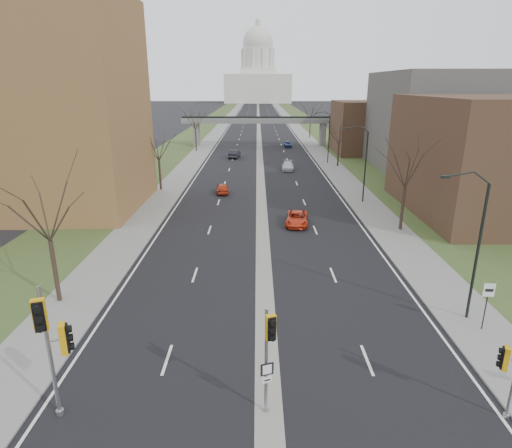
{
  "coord_description": "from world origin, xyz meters",
  "views": [
    {
      "loc": [
        -0.5,
        -16.17,
        13.12
      ],
      "look_at": [
        -0.57,
        10.94,
        4.24
      ],
      "focal_mm": 30.0,
      "sensor_mm": 36.0,
      "label": 1
    }
  ],
  "objects_px": {
    "car_right_mid": "(288,166)",
    "car_right_far": "(288,144)",
    "signal_pole_left": "(52,336)",
    "car_right_near": "(297,218)",
    "speed_limit_sign": "(487,298)",
    "car_left_near": "(223,188)",
    "car_left_far": "(234,154)",
    "signal_pole_median": "(269,345)"
  },
  "relations": [
    {
      "from": "car_left_near",
      "to": "car_right_near",
      "type": "distance_m",
      "value": 15.22
    },
    {
      "from": "car_left_far",
      "to": "car_right_far",
      "type": "xyz_separation_m",
      "value": [
        10.96,
        14.54,
        -0.13
      ]
    },
    {
      "from": "car_right_mid",
      "to": "speed_limit_sign",
      "type": "bearing_deg",
      "value": -76.61
    },
    {
      "from": "signal_pole_left",
      "to": "car_left_near",
      "type": "bearing_deg",
      "value": 66.05
    },
    {
      "from": "signal_pole_left",
      "to": "car_right_mid",
      "type": "xyz_separation_m",
      "value": [
        12.88,
        53.63,
        -3.21
      ]
    },
    {
      "from": "signal_pole_left",
      "to": "car_right_mid",
      "type": "height_order",
      "value": "signal_pole_left"
    },
    {
      "from": "car_right_near",
      "to": "car_right_far",
      "type": "bearing_deg",
      "value": 93.79
    },
    {
      "from": "signal_pole_median",
      "to": "car_left_far",
      "type": "bearing_deg",
      "value": 75.07
    },
    {
      "from": "car_left_near",
      "to": "speed_limit_sign",
      "type": "bearing_deg",
      "value": 112.7
    },
    {
      "from": "car_left_near",
      "to": "car_right_mid",
      "type": "relative_size",
      "value": 0.82
    },
    {
      "from": "signal_pole_left",
      "to": "car_right_near",
      "type": "relative_size",
      "value": 1.31
    },
    {
      "from": "car_right_far",
      "to": "car_left_near",
      "type": "bearing_deg",
      "value": -105.95
    },
    {
      "from": "car_right_mid",
      "to": "car_right_far",
      "type": "distance_m",
      "value": 26.54
    },
    {
      "from": "speed_limit_sign",
      "to": "car_right_far",
      "type": "height_order",
      "value": "speed_limit_sign"
    },
    {
      "from": "signal_pole_median",
      "to": "car_right_far",
      "type": "distance_m",
      "value": 80.28
    },
    {
      "from": "car_right_far",
      "to": "signal_pole_left",
      "type": "bearing_deg",
      "value": -101.46
    },
    {
      "from": "speed_limit_sign",
      "to": "car_right_mid",
      "type": "height_order",
      "value": "speed_limit_sign"
    },
    {
      "from": "signal_pole_left",
      "to": "signal_pole_median",
      "type": "distance_m",
      "value": 8.42
    },
    {
      "from": "car_right_near",
      "to": "car_right_mid",
      "type": "bearing_deg",
      "value": 94.65
    },
    {
      "from": "signal_pole_median",
      "to": "car_left_far",
      "type": "xyz_separation_m",
      "value": [
        -4.7,
        65.44,
        -2.61
      ]
    },
    {
      "from": "car_left_near",
      "to": "car_right_far",
      "type": "height_order",
      "value": "car_left_near"
    },
    {
      "from": "car_right_far",
      "to": "signal_pole_median",
      "type": "bearing_deg",
      "value": -95.56
    },
    {
      "from": "car_left_near",
      "to": "car_right_near",
      "type": "relative_size",
      "value": 0.83
    },
    {
      "from": "car_right_mid",
      "to": "car_right_far",
      "type": "xyz_separation_m",
      "value": [
        1.78,
        26.48,
        -0.03
      ]
    },
    {
      "from": "car_left_near",
      "to": "car_right_far",
      "type": "relative_size",
      "value": 1.02
    },
    {
      "from": "car_left_far",
      "to": "car_right_far",
      "type": "height_order",
      "value": "car_left_far"
    },
    {
      "from": "signal_pole_left",
      "to": "speed_limit_sign",
      "type": "height_order",
      "value": "signal_pole_left"
    },
    {
      "from": "car_right_mid",
      "to": "signal_pole_median",
      "type": "bearing_deg",
      "value": -90.57
    },
    {
      "from": "car_left_far",
      "to": "car_right_near",
      "type": "bearing_deg",
      "value": 108.6
    },
    {
      "from": "car_left_far",
      "to": "signal_pole_left",
      "type": "bearing_deg",
      "value": 93.84
    },
    {
      "from": "signal_pole_median",
      "to": "speed_limit_sign",
      "type": "height_order",
      "value": "signal_pole_median"
    },
    {
      "from": "speed_limit_sign",
      "to": "car_right_mid",
      "type": "relative_size",
      "value": 0.61
    },
    {
      "from": "car_left_far",
      "to": "car_right_far",
      "type": "relative_size",
      "value": 1.25
    },
    {
      "from": "signal_pole_median",
      "to": "speed_limit_sign",
      "type": "relative_size",
      "value": 1.72
    },
    {
      "from": "car_right_mid",
      "to": "car_right_near",
      "type": "bearing_deg",
      "value": -87.87
    },
    {
      "from": "car_left_near",
      "to": "car_left_far",
      "type": "height_order",
      "value": "car_left_far"
    },
    {
      "from": "car_left_near",
      "to": "signal_pole_left",
      "type": "bearing_deg",
      "value": 79.36
    },
    {
      "from": "signal_pole_median",
      "to": "speed_limit_sign",
      "type": "distance_m",
      "value": 13.74
    },
    {
      "from": "speed_limit_sign",
      "to": "car_left_near",
      "type": "distance_m",
      "value": 36.04
    },
    {
      "from": "car_right_near",
      "to": "car_right_far",
      "type": "xyz_separation_m",
      "value": [
        2.8,
        54.53,
        0.0
      ]
    },
    {
      "from": "speed_limit_sign",
      "to": "car_right_far",
      "type": "distance_m",
      "value": 73.81
    },
    {
      "from": "speed_limit_sign",
      "to": "car_left_near",
      "type": "xyz_separation_m",
      "value": [
        -16.92,
        31.79,
        -1.41
      ]
    }
  ]
}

